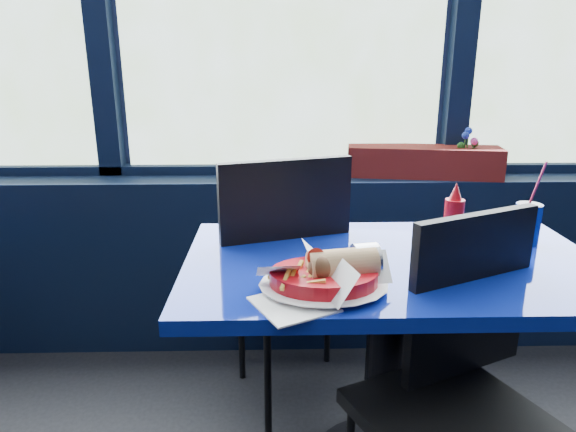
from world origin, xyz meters
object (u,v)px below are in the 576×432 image
object	(u,v)px
near_table	(389,316)
flower_vase	(467,163)
chair_near_back	(296,271)
chair_near_front	(459,373)
ketchup_bottle	(453,221)
soda_cup	(527,222)
planter_box	(423,161)
food_basket	(326,276)

from	to	relation	value
near_table	flower_vase	size ratio (longest dim) A/B	5.39
chair_near_back	near_table	bearing A→B (deg)	113.02
near_table	chair_near_front	size ratio (longest dim) A/B	1.29
chair_near_front	chair_near_back	distance (m)	0.69
ketchup_bottle	near_table	bearing A→B (deg)	-161.14
near_table	soda_cup	world-z (taller)	soda_cup
near_table	chair_near_front	bearing A→B (deg)	-61.55
planter_box	flower_vase	distance (m)	0.18
flower_vase	soda_cup	distance (m)	0.69
ketchup_bottle	soda_cup	size ratio (longest dim) A/B	0.80
chair_near_back	planter_box	size ratio (longest dim) A/B	1.51
chair_near_back	flower_vase	xyz separation A→B (m)	(0.77, 0.50, 0.29)
planter_box	soda_cup	size ratio (longest dim) A/B	2.51
planter_box	flower_vase	world-z (taller)	flower_vase
ketchup_bottle	soda_cup	distance (m)	0.27
food_basket	flower_vase	bearing A→B (deg)	69.37
food_basket	chair_near_back	bearing A→B (deg)	110.46
ketchup_bottle	soda_cup	bearing A→B (deg)	14.55
food_basket	planter_box	bearing A→B (deg)	77.75
ketchup_bottle	soda_cup	xyz separation A→B (m)	(0.26, 0.07, -0.03)
planter_box	ketchup_bottle	bearing A→B (deg)	-90.54
chair_near_back	soda_cup	bearing A→B (deg)	148.48
near_table	chair_near_back	world-z (taller)	chair_near_back
chair_near_front	chair_near_back	size ratio (longest dim) A/B	0.92
ketchup_bottle	food_basket	bearing A→B (deg)	-146.92
chair_near_front	planter_box	size ratio (longest dim) A/B	1.39
chair_near_back	flower_vase	bearing A→B (deg)	-163.91
planter_box	food_basket	distance (m)	1.19
flower_vase	ketchup_bottle	xyz separation A→B (m)	(-0.31, -0.75, -0.02)
soda_cup	planter_box	bearing A→B (deg)	99.75
flower_vase	food_basket	xyz separation A→B (m)	(-0.71, -1.02, -0.08)
food_basket	soda_cup	distance (m)	0.74
planter_box	food_basket	bearing A→B (deg)	-107.82
near_table	ketchup_bottle	distance (m)	0.34
chair_near_back	food_basket	world-z (taller)	chair_near_back
flower_vase	soda_cup	bearing A→B (deg)	-94.34
planter_box	ketchup_bottle	size ratio (longest dim) A/B	3.14
planter_box	flower_vase	size ratio (longest dim) A/B	3.00
chair_near_back	planter_box	distance (m)	0.86
near_table	ketchup_bottle	world-z (taller)	ketchup_bottle
near_table	food_basket	bearing A→B (deg)	-137.14
chair_near_front	soda_cup	world-z (taller)	soda_cup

